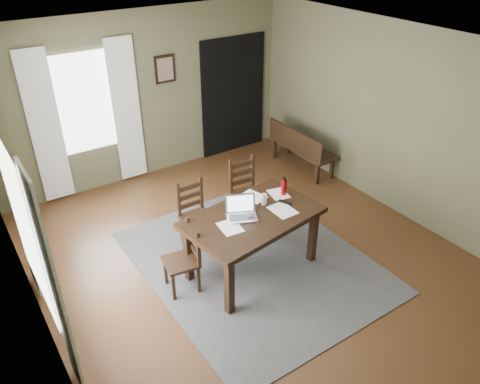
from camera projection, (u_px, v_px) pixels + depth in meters
ground at (253, 262)px, 6.06m from camera, size 5.00×6.00×0.01m
room_shell at (255, 133)px, 5.14m from camera, size 5.02×6.02×2.71m
rug at (253, 261)px, 6.06m from camera, size 2.60×3.20×0.01m
dining_table at (253, 222)px, 5.57m from camera, size 1.73×1.18×0.80m
chair_end at (185, 259)px, 5.43m from camera, size 0.43×0.43×0.86m
chair_back_left at (196, 215)px, 6.19m from camera, size 0.40×0.40×0.91m
chair_back_right at (247, 192)px, 6.66m from camera, size 0.45×0.45×0.96m
bench at (300, 145)px, 8.03m from camera, size 0.44×1.35×0.76m
laptop at (241, 211)px, 5.48m from camera, size 0.44×0.40×0.24m
computer_mouse at (250, 216)px, 5.47m from camera, size 0.08×0.11×0.03m
tv_remote at (285, 202)px, 5.75m from camera, size 0.11×0.17×0.02m
drinking_glass at (264, 199)px, 5.69m from camera, size 0.08×0.08×0.14m
water_bottle at (284, 187)px, 5.87m from camera, size 0.09×0.09×0.24m
paper_a at (230, 227)px, 5.30m from camera, size 0.26×0.32×0.00m
paper_b at (282, 210)px, 5.61m from camera, size 0.25×0.33×0.00m
paper_c at (253, 197)px, 5.88m from camera, size 0.31×0.36×0.00m
paper_d at (279, 194)px, 5.93m from camera, size 0.27×0.32×0.00m
window_left at (22, 222)px, 4.28m from camera, size 0.01×1.30×1.70m
window_back at (84, 103)px, 6.96m from camera, size 1.00×0.01×1.50m
curtain_left_near at (56, 293)px, 3.83m from camera, size 0.03×0.48×2.30m
curtain_left_far at (14, 204)px, 5.00m from camera, size 0.03×0.48×2.30m
curtain_back_left at (46, 129)px, 6.77m from camera, size 0.44×0.03×2.30m
curtain_back_right at (127, 112)px, 7.36m from camera, size 0.44×0.03×2.30m
framed_picture at (165, 69)px, 7.45m from camera, size 0.34×0.03×0.44m
doorway_back at (233, 96)px, 8.43m from camera, size 1.30×0.03×2.10m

